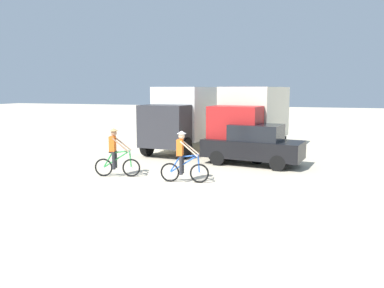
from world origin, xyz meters
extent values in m
plane|color=beige|center=(0.00, 0.00, 0.00)|extent=(120.00, 120.00, 0.00)
cube|color=white|center=(-2.25, 9.17, 2.00)|extent=(2.83, 5.38, 2.70)
cube|color=#2D2D33|center=(-2.53, 5.78, 1.50)|extent=(2.32, 1.68, 2.00)
cube|color=black|center=(-2.59, 5.09, 1.85)|extent=(2.02, 0.25, 0.80)
cylinder|color=black|center=(-1.51, 5.80, 0.50)|extent=(0.40, 1.02, 1.00)
cylinder|color=black|center=(-3.54, 5.97, 0.50)|extent=(0.40, 1.02, 1.00)
cylinder|color=black|center=(-1.09, 10.77, 0.50)|extent=(0.40, 1.02, 1.00)
cylinder|color=black|center=(-3.13, 10.94, 0.50)|extent=(0.40, 1.02, 1.00)
cube|color=beige|center=(1.31, 9.03, 2.00)|extent=(3.01, 5.45, 2.70)
cube|color=#B21E1E|center=(0.90, 5.66, 1.50)|extent=(2.37, 1.76, 2.00)
cube|color=black|center=(0.81, 4.96, 1.85)|extent=(2.02, 0.32, 0.80)
cylinder|color=black|center=(1.92, 5.63, 0.50)|extent=(0.44, 1.03, 1.00)
cylinder|color=black|center=(-0.10, 5.88, 0.50)|extent=(0.44, 1.03, 1.00)
cylinder|color=black|center=(2.53, 10.59, 0.50)|extent=(0.44, 1.03, 1.00)
cylinder|color=black|center=(0.50, 10.83, 0.50)|extent=(0.44, 1.03, 1.00)
cube|color=black|center=(1.75, 5.24, 0.70)|extent=(4.41, 2.36, 0.76)
cube|color=black|center=(1.90, 5.22, 1.42)|extent=(2.31, 1.89, 0.68)
cylinder|color=black|center=(0.35, 4.66, 0.32)|extent=(0.67, 0.31, 0.64)
cylinder|color=black|center=(0.58, 6.21, 0.32)|extent=(0.67, 0.31, 0.64)
cylinder|color=black|center=(2.93, 4.28, 0.32)|extent=(0.67, 0.31, 0.64)
cylinder|color=black|center=(3.16, 5.82, 0.32)|extent=(0.67, 0.31, 0.64)
torus|color=black|center=(-2.18, 1.55, 0.34)|extent=(0.67, 0.23, 0.68)
cylinder|color=silver|center=(-2.18, 1.55, 0.34)|extent=(0.10, 0.10, 0.08)
torus|color=black|center=(-3.20, 1.30, 0.34)|extent=(0.67, 0.23, 0.68)
cylinder|color=silver|center=(-3.20, 1.30, 0.34)|extent=(0.10, 0.10, 0.08)
cylinder|color=green|center=(-2.71, 1.42, 0.66)|extent=(1.01, 0.30, 0.68)
cylinder|color=green|center=(-2.55, 1.46, 0.94)|extent=(0.65, 0.21, 0.13)
cylinder|color=green|center=(-3.03, 1.34, 0.62)|extent=(0.39, 0.14, 0.59)
cylinder|color=green|center=(-2.20, 1.55, 0.66)|extent=(0.11, 0.07, 0.64)
cylinder|color=silver|center=(-2.23, 1.54, 0.98)|extent=(0.16, 0.51, 0.04)
cube|color=black|center=(-2.86, 1.38, 0.93)|extent=(0.26, 0.18, 0.06)
cube|color=orange|center=(-2.84, 1.39, 1.24)|extent=(0.27, 0.36, 0.56)
sphere|color=#A87A5B|center=(-2.79, 1.40, 1.64)|extent=(0.22, 0.22, 0.22)
cone|color=tan|center=(-2.79, 1.40, 1.77)|extent=(0.32, 0.32, 0.10)
cylinder|color=#26262B|center=(-2.82, 1.53, 0.63)|extent=(0.12, 0.12, 0.66)
cylinder|color=#26262B|center=(-2.75, 1.27, 0.63)|extent=(0.12, 0.12, 0.66)
cylinder|color=#A87A5B|center=(-2.56, 1.64, 1.23)|extent=(0.61, 0.24, 0.53)
cylinder|color=#A87A5B|center=(-2.47, 1.29, 1.23)|extent=(0.63, 0.16, 0.53)
torus|color=black|center=(0.52, 1.43, 0.34)|extent=(0.68, 0.17, 0.68)
cylinder|color=silver|center=(0.52, 1.43, 0.34)|extent=(0.09, 0.09, 0.08)
torus|color=black|center=(-0.52, 1.26, 0.34)|extent=(0.68, 0.17, 0.68)
cylinder|color=silver|center=(-0.52, 1.26, 0.34)|extent=(0.09, 0.09, 0.08)
cylinder|color=blue|center=(-0.03, 1.34, 0.66)|extent=(1.02, 0.21, 0.68)
cylinder|color=blue|center=(0.14, 1.37, 0.94)|extent=(0.66, 0.15, 0.13)
cylinder|color=blue|center=(-0.35, 1.29, 0.62)|extent=(0.39, 0.11, 0.59)
cylinder|color=blue|center=(0.49, 1.42, 0.66)|extent=(0.11, 0.07, 0.64)
cylinder|color=silver|center=(0.47, 1.42, 0.98)|extent=(0.12, 0.52, 0.04)
cube|color=black|center=(-0.18, 1.31, 0.93)|extent=(0.26, 0.16, 0.06)
cube|color=orange|center=(-0.16, 1.32, 1.24)|extent=(0.25, 0.35, 0.56)
sphere|color=beige|center=(-0.10, 1.33, 1.64)|extent=(0.22, 0.22, 0.22)
cone|color=silver|center=(-0.10, 1.33, 1.77)|extent=(0.32, 0.32, 0.10)
cylinder|color=#26262B|center=(-0.12, 1.46, 0.63)|extent=(0.12, 0.12, 0.66)
cylinder|color=#26262B|center=(-0.08, 1.20, 0.63)|extent=(0.12, 0.12, 0.66)
cylinder|color=beige|center=(0.14, 1.55, 1.23)|extent=(0.62, 0.19, 0.53)
cylinder|color=beige|center=(0.20, 1.19, 1.23)|extent=(0.63, 0.11, 0.53)
camera|label=1|loc=(4.32, -11.14, 3.27)|focal=36.02mm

